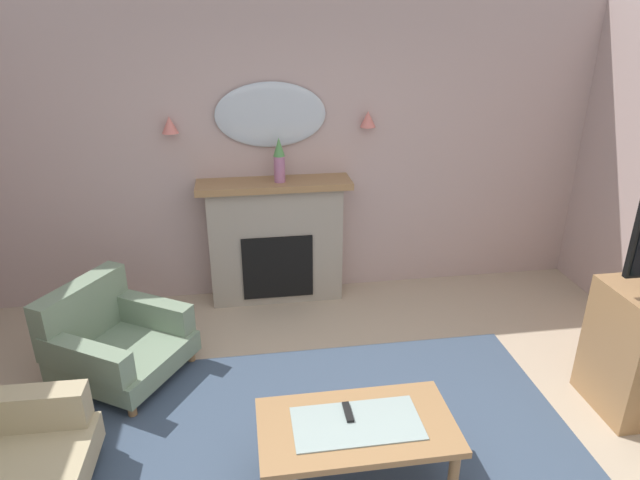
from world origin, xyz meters
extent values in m
cube|color=#B29993|center=(0.00, 2.56, 1.33)|extent=(6.65, 0.10, 2.67)
cube|color=#38475B|center=(0.00, 0.20, 0.01)|extent=(3.20, 2.40, 0.01)
cube|color=gray|center=(-0.16, 2.35, 0.55)|extent=(1.20, 0.28, 1.10)
cube|color=black|center=(-0.16, 2.25, 0.38)|extent=(0.64, 0.12, 0.60)
cube|color=olive|center=(-0.16, 2.33, 1.13)|extent=(1.36, 0.36, 0.06)
cylinder|color=#9E6084|center=(-0.11, 2.31, 1.27)|extent=(0.10, 0.10, 0.23)
cone|color=#4C8447|center=(-0.11, 2.31, 1.47)|extent=(0.10, 0.10, 0.16)
ellipsoid|color=#B2BCC6|center=(-0.16, 2.48, 1.71)|extent=(0.96, 0.06, 0.56)
cone|color=#D17066|center=(-1.01, 2.43, 1.66)|extent=(0.14, 0.14, 0.14)
cone|color=#D17066|center=(0.69, 2.43, 1.66)|extent=(0.14, 0.14, 0.14)
cube|color=olive|center=(0.11, 0.04, 0.42)|extent=(1.10, 0.60, 0.04)
cube|color=#8C9E99|center=(0.11, 0.04, 0.44)|extent=(0.72, 0.36, 0.01)
cylinder|color=olive|center=(0.60, -0.20, 0.20)|extent=(0.06, 0.06, 0.40)
cylinder|color=olive|center=(-0.38, 0.28, 0.20)|extent=(0.06, 0.06, 0.40)
cylinder|color=olive|center=(0.60, 0.28, 0.20)|extent=(0.06, 0.06, 0.40)
cube|color=black|center=(0.07, 0.12, 0.45)|extent=(0.04, 0.16, 0.02)
cube|color=tan|center=(-1.81, 0.49, 0.40)|extent=(0.76, 0.18, 0.24)
cylinder|color=olive|center=(-1.47, 0.48, 0.05)|extent=(0.07, 0.07, 0.10)
cube|color=gray|center=(-1.38, 1.29, 0.18)|extent=(1.10, 1.10, 0.16)
cube|color=gray|center=(-1.67, 1.47, 0.48)|extent=(0.56, 0.77, 0.45)
cube|color=gray|center=(-1.56, 1.00, 0.37)|extent=(0.69, 0.50, 0.22)
cube|color=gray|center=(-1.21, 1.58, 0.37)|extent=(0.69, 0.50, 0.22)
cylinder|color=olive|center=(-1.27, 0.82, 0.05)|extent=(0.06, 0.06, 0.10)
cylinder|color=olive|center=(-0.92, 1.40, 0.05)|extent=(0.06, 0.06, 0.10)
cylinder|color=olive|center=(-1.85, 1.18, 0.05)|extent=(0.06, 0.06, 0.10)
cylinder|color=olive|center=(-1.50, 1.76, 0.05)|extent=(0.06, 0.06, 0.10)
camera|label=1|loc=(-0.46, -2.31, 2.57)|focal=30.84mm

